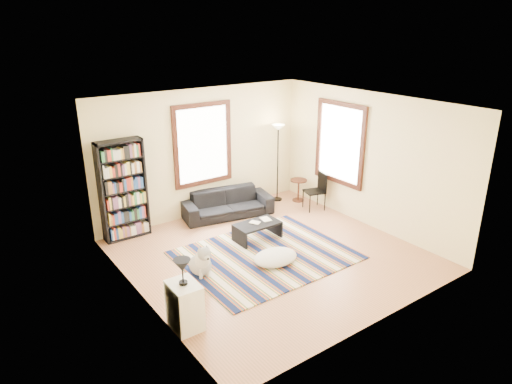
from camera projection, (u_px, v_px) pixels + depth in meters
floor at (272, 257)px, 8.53m from camera, size 5.00×5.00×0.10m
ceiling at (274, 101)px, 7.51m from camera, size 5.00×5.00×0.10m
wall_back at (201, 153)px, 9.96m from camera, size 5.00×0.10×2.80m
wall_front at (389, 236)px, 6.08m from camera, size 5.00×0.10×2.80m
wall_left at (134, 218)px, 6.63m from camera, size 0.10×5.00×2.80m
wall_right at (370, 160)px, 9.42m from camera, size 0.10×5.00×2.80m
window_back at (203, 144)px, 9.83m from camera, size 1.20×0.06×1.60m
window_right at (340, 143)px, 9.91m from camera, size 0.06×1.20×1.60m
rug at (266, 255)px, 8.48m from camera, size 3.00×2.40×0.02m
sofa at (227, 203)px, 10.15m from camera, size 2.10×1.16×0.58m
bookshelf at (123, 190)px, 8.89m from camera, size 0.90×0.30×2.00m
coffee_table at (257, 231)px, 9.04m from camera, size 1.02×0.78×0.36m
book_a at (253, 224)px, 8.92m from camera, size 0.24×0.22×0.02m
book_b at (262, 220)px, 9.09m from camera, size 0.21×0.26×0.02m
floor_cushion at (275, 257)px, 8.20m from camera, size 0.94×0.76×0.21m
floor_lamp at (278, 163)px, 10.82m from camera, size 0.38×0.38×1.86m
side_table at (298, 190)px, 10.99m from camera, size 0.45×0.45×0.54m
folding_chair at (314, 192)px, 10.45m from camera, size 0.51×0.50×0.86m
white_cabinet at (185, 306)px, 6.39m from camera, size 0.39×0.51×0.70m
table_lamp at (183, 272)px, 6.20m from camera, size 0.27×0.27×0.38m
dog at (200, 259)px, 7.77m from camera, size 0.48×0.63×0.58m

